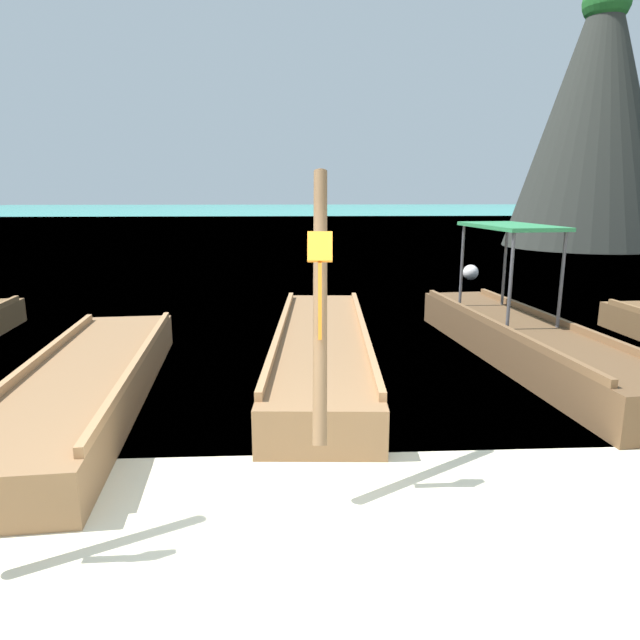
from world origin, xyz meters
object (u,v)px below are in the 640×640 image
Objects in this scene: mooring_buoy_near at (471,272)px; longtail_boat_orange_ribbon at (322,349)px; longtail_boat_green_ribbon at (526,340)px; karst_rock at (600,113)px; longtail_boat_blue_ribbon at (88,384)px.

longtail_boat_orange_ribbon is at bearing -120.54° from mooring_buoy_near.
longtail_boat_orange_ribbon is 3.14m from longtail_boat_green_ribbon.
karst_rock reaches higher than longtail_boat_orange_ribbon.
karst_rock is at bearing 59.90° from longtail_boat_green_ribbon.
karst_rock is 14.97m from mooring_buoy_near.
longtail_boat_green_ribbon is (3.14, 0.09, 0.08)m from longtail_boat_orange_ribbon.
longtail_boat_blue_ribbon is 26.84m from karst_rock.
longtail_boat_blue_ribbon is 0.95× the size of longtail_boat_green_ribbon.
mooring_buoy_near is at bearing 59.46° from longtail_boat_orange_ribbon.
longtail_boat_blue_ribbon is at bearing -166.52° from longtail_boat_green_ribbon.
longtail_boat_green_ribbon is (6.09, 1.46, 0.09)m from longtail_boat_blue_ribbon.
longtail_boat_orange_ribbon is 24.01m from karst_rock.
longtail_boat_blue_ribbon is at bearing -155.06° from longtail_boat_orange_ribbon.
karst_rock is 28.26× the size of mooring_buoy_near.
longtail_boat_green_ribbon is 8.39m from mooring_buoy_near.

